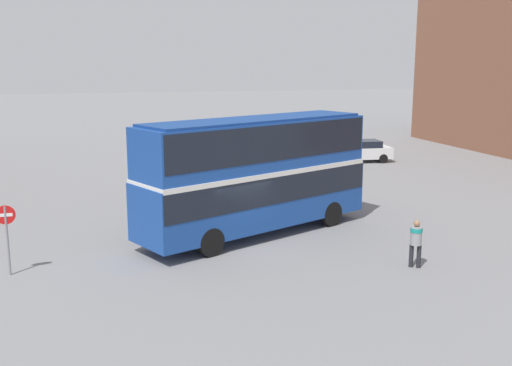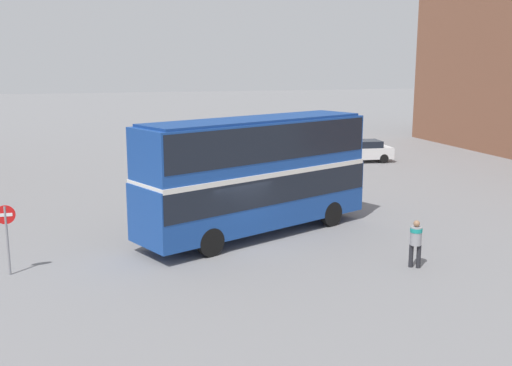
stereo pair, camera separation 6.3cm
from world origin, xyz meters
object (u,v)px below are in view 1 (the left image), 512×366
object	(u,v)px
parked_car_kerb_near	(363,151)
double_decker_bus	(256,169)
no_entry_sign	(6,228)
pedestrian_foreground	(416,239)

from	to	relation	value
parked_car_kerb_near	double_decker_bus	bearing A→B (deg)	56.67
double_decker_bus	no_entry_sign	bearing A→B (deg)	170.30
pedestrian_foreground	parked_car_kerb_near	size ratio (longest dim) A/B	0.41
double_decker_bus	parked_car_kerb_near	size ratio (longest dim) A/B	2.56
double_decker_bus	parked_car_kerb_near	world-z (taller)	double_decker_bus
double_decker_bus	parked_car_kerb_near	distance (m)	19.93
double_decker_bus	parked_car_kerb_near	bearing A→B (deg)	27.29
pedestrian_foreground	no_entry_sign	xyz separation A→B (m)	(-13.47, 3.10, 0.59)
pedestrian_foreground	no_entry_sign	distance (m)	13.84
double_decker_bus	pedestrian_foreground	world-z (taller)	double_decker_bus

